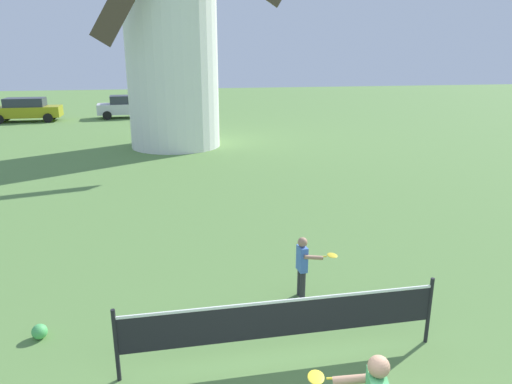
{
  "coord_description": "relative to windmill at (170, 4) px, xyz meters",
  "views": [
    {
      "loc": [
        -1.37,
        -3.22,
        4.33
      ],
      "look_at": [
        0.13,
        4.45,
        2.0
      ],
      "focal_mm": 32.5,
      "sensor_mm": 36.0,
      "label": 1
    }
  ],
  "objects": [
    {
      "name": "tennis_net",
      "position": [
        1.02,
        -17.17,
        -5.83
      ],
      "size": [
        4.7,
        0.06,
        1.1
      ],
      "color": "black",
      "rests_on": "ground_plane"
    },
    {
      "name": "parked_car_mustard",
      "position": [
        -9.59,
        10.78,
        -5.7
      ],
      "size": [
        4.41,
        1.94,
        1.56
      ],
      "color": "#999919",
      "rests_on": "ground_plane"
    },
    {
      "name": "stray_ball",
      "position": [
        -2.62,
        -15.91,
        -6.39
      ],
      "size": [
        0.24,
        0.24,
        0.24
      ],
      "primitive_type": "sphere",
      "color": "#4CB259",
      "rests_on": "ground_plane"
    },
    {
      "name": "player_far",
      "position": [
        1.85,
        -15.44,
        -5.84
      ],
      "size": [
        0.72,
        0.45,
        1.18
      ],
      "color": "#333338",
      "rests_on": "ground_plane"
    },
    {
      "name": "parked_car_silver",
      "position": [
        -3.05,
        11.52,
        -5.71
      ],
      "size": [
        4.23,
        2.11,
        1.56
      ],
      "color": "silver",
      "rests_on": "ground_plane"
    },
    {
      "name": "windmill",
      "position": [
        0.0,
        0.0,
        0.0
      ],
      "size": [
        9.76,
        4.99,
        14.37
      ],
      "color": "white",
      "rests_on": "ground_plane"
    }
  ]
}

